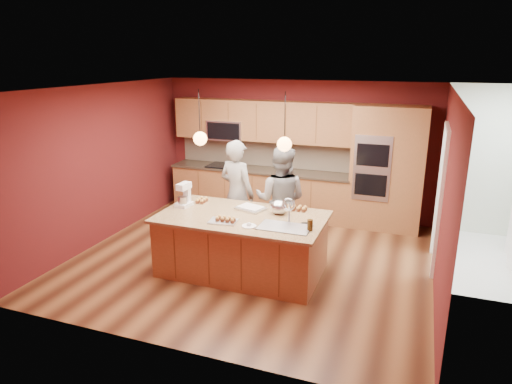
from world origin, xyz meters
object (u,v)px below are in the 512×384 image
at_px(person_right, 281,200).
at_px(mixing_bowl, 279,207).
at_px(island, 243,244).
at_px(stand_mixer, 184,196).
at_px(person_left, 237,194).

relative_size(person_right, mixing_bowl, 6.79).
bearing_deg(person_right, island, 70.03).
relative_size(stand_mixer, mixing_bowl, 1.41).
xyz_separation_m(person_left, stand_mixer, (-0.54, -0.83, 0.14)).
bearing_deg(mixing_bowl, person_left, 144.94).
xyz_separation_m(person_right, stand_mixer, (-1.31, -0.83, 0.17)).
distance_m(island, person_right, 1.07).
bearing_deg(person_right, person_left, -2.57).
xyz_separation_m(person_left, person_right, (0.77, -0.00, -0.03)).
bearing_deg(person_right, mixing_bowl, 102.53).
xyz_separation_m(island, mixing_bowl, (0.47, 0.27, 0.54)).
relative_size(island, stand_mixer, 6.58).
relative_size(person_right, stand_mixer, 4.81).
bearing_deg(stand_mixer, island, -0.14).
height_order(person_right, stand_mixer, person_right).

